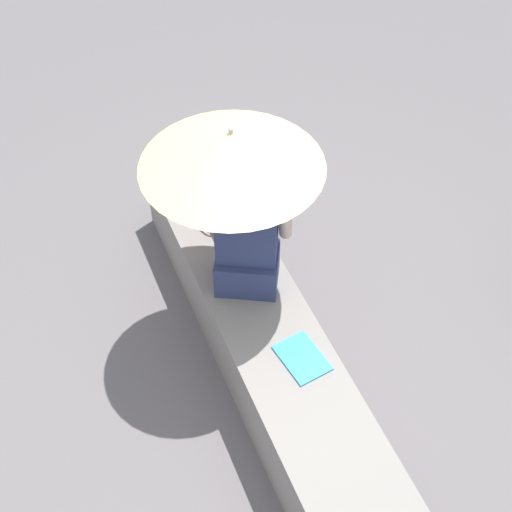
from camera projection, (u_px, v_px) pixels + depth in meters
ground_plane at (264, 364)px, 4.25m from camera, size 14.00×14.00×0.00m
stone_bench at (264, 342)px, 4.09m from camera, size 2.80×0.51×0.44m
person_seated at (247, 233)px, 3.83m from camera, size 0.41×0.51×0.90m
parasol at (232, 150)px, 3.45m from camera, size 0.92×0.92×1.06m
handbag_black at (227, 199)px, 4.35m from camera, size 0.26×0.20×0.30m
tote_bag_canvas at (187, 174)px, 4.53m from camera, size 0.22×0.17×0.27m
magazine at (302, 358)px, 3.75m from camera, size 0.31×0.24×0.01m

